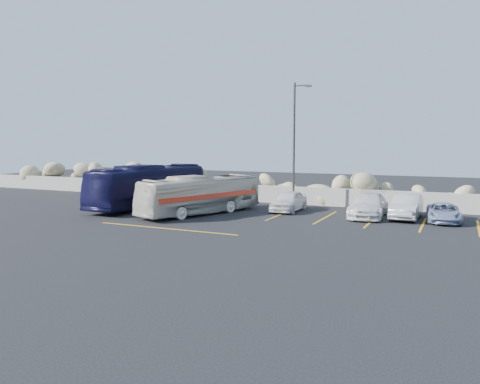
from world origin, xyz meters
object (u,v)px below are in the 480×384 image
at_px(car_b, 407,207).
at_px(car_d, 444,213).
at_px(lamppost, 295,142).
at_px(car_a, 289,201).
at_px(car_c, 368,205).
at_px(tour_coach, 150,186).
at_px(vintage_bus, 201,195).

xyz_separation_m(car_b, car_d, (1.94, -0.30, -0.16)).
xyz_separation_m(lamppost, car_b, (6.94, -0.93, -3.63)).
relative_size(lamppost, car_a, 2.14).
xyz_separation_m(car_a, car_c, (4.90, -0.22, 0.04)).
bearing_deg(lamppost, tour_coach, -161.63).
bearing_deg(car_a, lamppost, 89.48).
distance_m(lamppost, car_c, 6.21).
distance_m(vintage_bus, car_d, 13.65).
relative_size(lamppost, tour_coach, 0.80).
bearing_deg(vintage_bus, car_c, 37.83).
relative_size(car_a, car_d, 1.03).
distance_m(vintage_bus, car_b, 11.85).
xyz_separation_m(tour_coach, car_d, (17.96, 1.78, -0.90)).
relative_size(tour_coach, car_a, 2.69).
relative_size(tour_coach, car_c, 2.17).
distance_m(car_c, car_d, 3.99).
distance_m(tour_coach, car_c, 14.11).
bearing_deg(car_b, car_a, -177.78).
bearing_deg(car_a, vintage_bus, -143.05).
bearing_deg(lamppost, car_b, -7.62).
height_order(tour_coach, car_b, tour_coach).
bearing_deg(car_d, car_c, 174.84).
distance_m(lamppost, car_d, 9.73).
relative_size(lamppost, car_d, 2.21).
height_order(vintage_bus, car_a, vintage_bus).
bearing_deg(car_a, car_c, -2.79).
height_order(lamppost, tour_coach, lamppost).
bearing_deg(car_c, tour_coach, -174.84).
distance_m(lamppost, tour_coach, 10.00).
relative_size(vintage_bus, car_b, 2.05).
bearing_deg(vintage_bus, car_d, 32.49).
xyz_separation_m(lamppost, car_a, (-0.00, -1.02, -3.66)).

